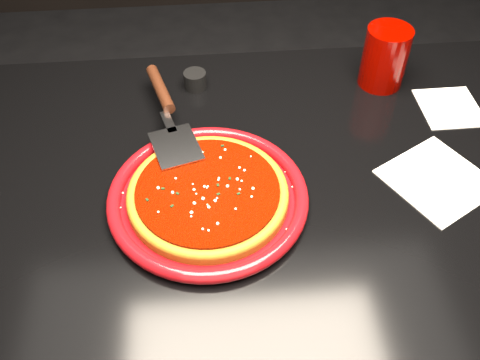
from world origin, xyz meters
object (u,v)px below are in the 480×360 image
(cup, at_px, (385,57))
(ramekin, at_px, (195,80))
(pizza_server, at_px, (168,113))
(table, at_px, (267,279))
(plate, at_px, (208,197))

(cup, height_order, ramekin, cup)
(cup, bearing_deg, pizza_server, -165.56)
(pizza_server, height_order, cup, cup)
(pizza_server, bearing_deg, cup, -1.41)
(table, height_order, plate, plate)
(plate, bearing_deg, cup, 38.66)
(cup, xyz_separation_m, ramekin, (-0.41, 0.02, -0.05))
(table, distance_m, ramekin, 0.50)
(ramekin, bearing_deg, cup, -2.71)
(plate, bearing_deg, table, 26.35)
(table, relative_size, cup, 8.90)
(plate, relative_size, ramekin, 7.25)
(table, distance_m, pizza_server, 0.48)
(pizza_server, bearing_deg, table, -50.34)
(pizza_server, distance_m, cup, 0.48)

